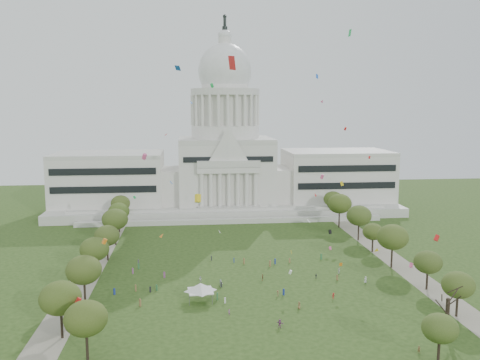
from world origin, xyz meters
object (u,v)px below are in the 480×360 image
Objects in this scene: capitol at (225,163)px; person_0 at (365,280)px; person_1 at (419,349)px; event_tent at (200,287)px; big_bare_tree at (449,296)px.

person_0 is (31.46, -108.62, -21.36)m from capitol.
capitol is at bearing 105.52° from person_1.
person_1 is (43.13, -32.39, -2.96)m from event_tent.
big_bare_tree is at bearing -74.98° from capitol.
event_tent is at bearing -132.50° from person_0.
capitol is 85.08× the size of person_0.
event_tent is at bearing -97.36° from capitol.
person_0 is 41.11m from person_1.
person_0 is at bearing 10.43° from event_tent.
person_0 is at bearing 90.09° from person_1.
person_1 is (-3.47, -40.97, -0.16)m from person_0.
capitol is 115.08m from person_0.
event_tent is 47.46m from person_0.
capitol reaches higher than person_1.
big_bare_tree reaches higher than event_tent.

